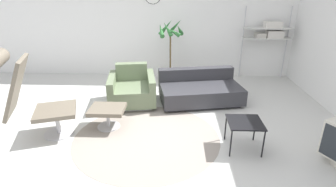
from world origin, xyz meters
The scene contains 10 objects.
ground_plane centered at (0.00, 0.00, 0.00)m, with size 12.00×12.00×0.00m, color silver.
wall_back centered at (0.00, 2.76, 1.40)m, with size 12.00×0.09×2.80m.
round_rug centered at (-0.06, -0.31, 0.00)m, with size 2.17×2.17×0.01m.
lounge_chair centered at (-1.73, -0.37, 0.77)m, with size 1.12×0.85×1.31m.
ottoman centered at (-0.71, -0.02, 0.26)m, with size 0.54×0.46×0.34m.
armchair_red centered at (-0.49, 0.96, 0.26)m, with size 0.98×1.03×0.70m.
couch_low centered at (0.81, 1.10, 0.21)m, with size 1.66×1.19×0.58m.
side_table centered at (1.30, -0.53, 0.37)m, with size 0.46×0.46×0.41m.
potted_plant centered at (0.20, 2.21, 0.75)m, with size 0.60×0.57×1.46m.
shelf_unit centered at (2.48, 2.51, 1.13)m, with size 1.09×0.28×1.70m.
Camera 1 is at (0.39, -3.68, 2.07)m, focal length 28.00 mm.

